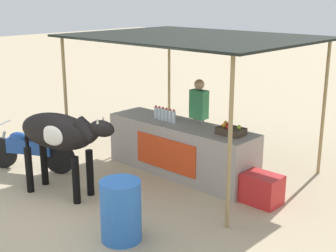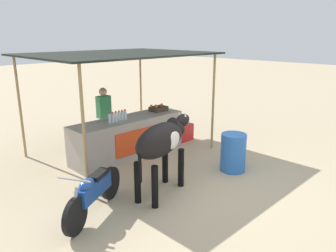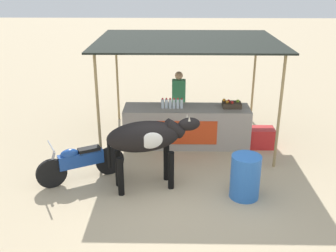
{
  "view_description": "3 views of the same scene",
  "coord_description": "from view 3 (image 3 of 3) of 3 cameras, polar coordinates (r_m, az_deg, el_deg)",
  "views": [
    {
      "loc": [
        5.38,
        -3.94,
        3.21
      ],
      "look_at": [
        0.46,
        1.36,
        1.17
      ],
      "focal_mm": 50.0,
      "sensor_mm": 36.0,
      "label": 1
    },
    {
      "loc": [
        -4.79,
        -3.98,
        2.94
      ],
      "look_at": [
        0.28,
        1.1,
        0.93
      ],
      "focal_mm": 35.0,
      "sensor_mm": 36.0,
      "label": 2
    },
    {
      "loc": [
        -0.28,
        -6.65,
        4.0
      ],
      "look_at": [
        -0.43,
        1.04,
        0.94
      ],
      "focal_mm": 42.0,
      "sensor_mm": 36.0,
      "label": 3
    }
  ],
  "objects": [
    {
      "name": "stall_awning",
      "position": [
        9.29,
        2.86,
        11.81
      ],
      "size": [
        4.2,
        3.2,
        2.51
      ],
      "color": "black",
      "rests_on": "ground"
    },
    {
      "name": "stall_counter",
      "position": [
        9.53,
        2.69,
        -0.05
      ],
      "size": [
        3.0,
        0.82,
        0.96
      ],
      "color": "#9E9389",
      "rests_on": "ground"
    },
    {
      "name": "cooler_box",
      "position": [
        9.75,
        13.36,
        -1.64
      ],
      "size": [
        0.6,
        0.44,
        0.48
      ],
      "primitive_type": "cube",
      "color": "red",
      "rests_on": "ground"
    },
    {
      "name": "fruit_crate",
      "position": [
        9.48,
        9.21,
        3.12
      ],
      "size": [
        0.44,
        0.32,
        0.18
      ],
      "color": "#3F3326",
      "rests_on": "stall_counter"
    },
    {
      "name": "water_barrel",
      "position": [
        7.51,
        11.14,
        -7.23
      ],
      "size": [
        0.55,
        0.55,
        0.85
      ],
      "primitive_type": "cylinder",
      "color": "blue",
      "rests_on": "ground"
    },
    {
      "name": "water_bottle_row",
      "position": [
        9.27,
        0.6,
        3.28
      ],
      "size": [
        0.52,
        0.07,
        0.25
      ],
      "color": "silver",
      "rests_on": "stall_counter"
    },
    {
      "name": "cow",
      "position": [
        7.45,
        -3.05,
        -1.83
      ],
      "size": [
        1.85,
        0.87,
        1.44
      ],
      "color": "black",
      "rests_on": "ground"
    },
    {
      "name": "motorcycle_parked",
      "position": [
        8.11,
        -12.63,
        -5.04
      ],
      "size": [
        1.62,
        0.97,
        0.9
      ],
      "color": "black",
      "rests_on": "ground"
    },
    {
      "name": "vendor_behind_counter",
      "position": [
        10.1,
        1.55,
        3.48
      ],
      "size": [
        0.34,
        0.22,
        1.65
      ],
      "color": "#383842",
      "rests_on": "ground"
    },
    {
      "name": "ground_plane",
      "position": [
        7.77,
        3.05,
        -9.37
      ],
      "size": [
        60.0,
        60.0,
        0.0
      ],
      "primitive_type": "plane",
      "color": "tan"
    }
  ]
}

